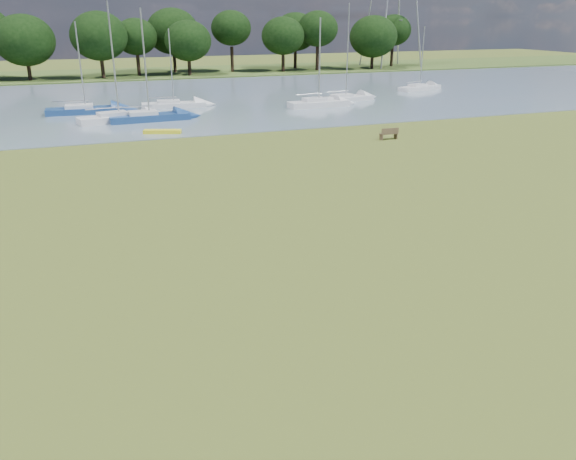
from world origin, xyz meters
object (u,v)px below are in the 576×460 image
object	(u,v)px
sailboat_7	(118,115)
sailboat_8	(149,115)
sailboat_3	(85,108)
riverbank_bench	(389,134)
sailboat_1	(318,101)
sailboat_5	(345,97)
kayak	(162,132)
sailboat_4	(173,103)
sailboat_6	(420,86)

from	to	relation	value
sailboat_7	sailboat_8	xyz separation A→B (m)	(2.42, -0.58, 0.01)
sailboat_3	riverbank_bench	bearing A→B (deg)	-41.81
riverbank_bench	sailboat_1	size ratio (longest dim) A/B	0.17
sailboat_3	sailboat_5	distance (m)	25.67
kayak	sailboat_7	size ratio (longest dim) A/B	0.30
kayak	sailboat_8	size ratio (longest dim) A/B	0.31
sailboat_1	kayak	bearing A→B (deg)	-156.00
sailboat_5	sailboat_4	bearing A→B (deg)	161.73
sailboat_7	sailboat_8	size ratio (longest dim) A/B	1.06
riverbank_bench	sailboat_6	xyz separation A→B (m)	(17.88, 23.91, 0.05)
sailboat_7	sailboat_5	bearing A→B (deg)	-1.50
riverbank_bench	sailboat_6	distance (m)	29.86
riverbank_bench	sailboat_7	world-z (taller)	sailboat_7
riverbank_bench	sailboat_4	bearing A→B (deg)	120.80
sailboat_5	sailboat_7	world-z (taller)	sailboat_5
sailboat_1	sailboat_8	bearing A→B (deg)	-174.77
sailboat_3	kayak	bearing A→B (deg)	-64.08
kayak	sailboat_7	world-z (taller)	sailboat_7
sailboat_5	sailboat_7	bearing A→B (deg)	178.93
kayak	sailboat_8	bearing A→B (deg)	111.35
riverbank_bench	sailboat_3	bearing A→B (deg)	136.37
sailboat_4	sailboat_7	xyz separation A→B (m)	(-5.61, -6.38, 0.11)
riverbank_bench	sailboat_8	world-z (taller)	sailboat_8
riverbank_bench	sailboat_5	world-z (taller)	sailboat_5
riverbank_bench	sailboat_7	size ratio (longest dim) A/B	0.15
sailboat_3	sailboat_8	distance (m)	7.71
sailboat_1	sailboat_4	size ratio (longest dim) A/B	1.13
riverbank_bench	sailboat_4	xyz separation A→B (m)	(-12.04, 20.52, 0.03)
riverbank_bench	sailboat_4	distance (m)	23.79
sailboat_8	sailboat_3	bearing A→B (deg)	126.33
sailboat_6	sailboat_7	distance (m)	36.86
sailboat_4	sailboat_7	bearing A→B (deg)	-125.63
riverbank_bench	sailboat_4	world-z (taller)	sailboat_4
sailboat_5	sailboat_8	bearing A→B (deg)	-178.33
kayak	sailboat_3	xyz separation A→B (m)	(-5.17, 11.77, 0.34)
sailboat_1	sailboat_6	bearing A→B (deg)	23.67
kayak	sailboat_5	world-z (taller)	sailboat_5
kayak	sailboat_6	xyz separation A→B (m)	(32.87, 16.20, 0.28)
kayak	sailboat_1	bearing A→B (deg)	45.31
kayak	sailboat_5	size ratio (longest dim) A/B	0.29
kayak	sailboat_4	bearing A→B (deg)	95.93
kayak	sailboat_1	size ratio (longest dim) A/B	0.34
sailboat_5	sailboat_7	size ratio (longest dim) A/B	1.01
sailboat_3	sailboat_4	xyz separation A→B (m)	(8.12, 1.03, -0.08)
riverbank_bench	sailboat_5	distance (m)	19.35
sailboat_7	sailboat_8	distance (m)	2.48
sailboat_3	sailboat_7	xyz separation A→B (m)	(2.50, -5.35, 0.03)
sailboat_8	sailboat_7	bearing A→B (deg)	163.19
sailboat_4	sailboat_5	distance (m)	17.64
kayak	sailboat_8	distance (m)	5.86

